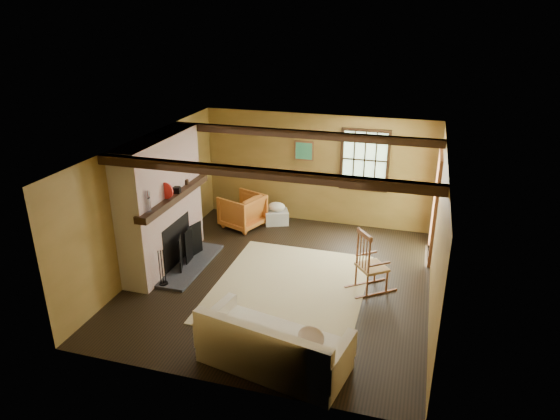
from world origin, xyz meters
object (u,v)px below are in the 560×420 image
(sofa, at_px, (273,349))
(armchair, at_px, (242,211))
(fireplace, at_px, (163,208))
(laundry_basket, at_px, (277,217))
(rocking_chair, at_px, (370,265))

(sofa, xyz_separation_m, armchair, (-2.00, 4.22, 0.08))
(fireplace, xyz_separation_m, laundry_basket, (1.42, 2.35, -0.95))
(rocking_chair, distance_m, sofa, 2.54)
(laundry_basket, relative_size, armchair, 0.62)
(fireplace, distance_m, rocking_chair, 3.78)
(sofa, bearing_deg, fireplace, 152.31)
(fireplace, bearing_deg, sofa, -39.11)
(sofa, xyz_separation_m, laundry_basket, (-1.34, 4.59, -0.13))
(fireplace, distance_m, sofa, 3.65)
(armchair, bearing_deg, fireplace, -0.19)
(sofa, height_order, armchair, sofa)
(rocking_chair, bearing_deg, armchair, 20.05)
(laundry_basket, bearing_deg, sofa, -73.78)
(rocking_chair, bearing_deg, fireplace, 53.97)
(rocking_chair, relative_size, armchair, 1.36)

